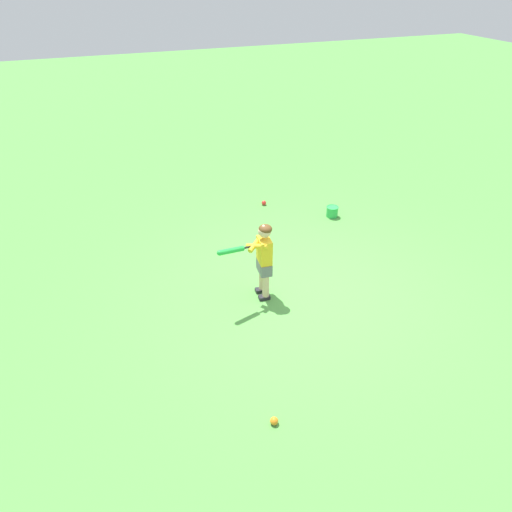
{
  "coord_description": "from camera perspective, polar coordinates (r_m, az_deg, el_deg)",
  "views": [
    {
      "loc": [
        -2.52,
        -4.59,
        3.91
      ],
      "look_at": [
        -0.56,
        0.51,
        0.45
      ],
      "focal_mm": 33.35,
      "sensor_mm": 36.0,
      "label": 1
    }
  ],
  "objects": [
    {
      "name": "child_batter",
      "position": [
        6.11,
        0.75,
        0.11
      ],
      "size": [
        0.76,
        0.33,
        1.08
      ],
      "color": "#232328",
      "rests_on": "ground"
    },
    {
      "name": "play_ball_midfield",
      "position": [
        4.95,
        2.19,
        -19.16
      ],
      "size": [
        0.08,
        0.08,
        0.08
      ],
      "primitive_type": "sphere",
      "color": "orange",
      "rests_on": "ground"
    },
    {
      "name": "ground_plane",
      "position": [
        6.54,
        6.25,
        -4.61
      ],
      "size": [
        40.0,
        40.0,
        0.0
      ],
      "primitive_type": "plane",
      "color": "#519942"
    },
    {
      "name": "toy_bucket",
      "position": [
        8.51,
        9.12,
        5.31
      ],
      "size": [
        0.22,
        0.22,
        0.19
      ],
      "color": "green",
      "rests_on": "ground"
    },
    {
      "name": "play_ball_center_lawn",
      "position": [
        8.84,
        0.95,
        6.39
      ],
      "size": [
        0.09,
        0.09,
        0.09
      ],
      "primitive_type": "sphere",
      "color": "red",
      "rests_on": "ground"
    }
  ]
}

